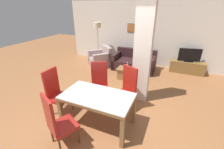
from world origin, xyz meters
TOP-DOWN VIEW (x-y plane):
  - ground_plane at (0.00, 0.00)m, footprint 18.00×18.00m
  - back_wall at (-0.00, 4.26)m, footprint 7.20×0.09m
  - divider_pillar at (0.60, 1.43)m, footprint 0.44×0.30m
  - dining_table at (0.00, 0.00)m, footprint 1.53×0.86m
  - dining_chair_far_right at (0.39, 0.83)m, footprint 0.61×0.61m
  - dining_chair_near_left at (-0.39, -0.81)m, footprint 0.61×0.61m
  - dining_chair_head_left at (-1.15, 0.00)m, footprint 0.46×0.46m
  - dining_chair_far_left at (-0.39, 0.82)m, footprint 0.61×0.61m
  - sofa at (-0.15, 3.48)m, footprint 1.72×0.92m
  - armchair at (-1.62, 3.28)m, footprint 1.19×1.19m
  - coffee_table at (-0.20, 2.48)m, footprint 0.57×0.46m
  - bottle at (-0.12, 2.44)m, footprint 0.07×0.07m
  - tv_stand at (1.90, 3.98)m, footprint 1.29×0.40m
  - tv_screen at (1.90, 3.98)m, footprint 0.82×0.26m
  - floor_lamp at (-1.98, 3.71)m, footprint 0.33×0.33m

SIDE VIEW (x-z plane):
  - ground_plane at x=0.00m, z-range 0.00..0.00m
  - coffee_table at x=-0.20m, z-range 0.01..0.42m
  - tv_stand at x=1.90m, z-range 0.00..0.48m
  - sofa at x=-0.15m, z-range -0.13..0.69m
  - armchair at x=-1.62m, z-range -0.13..0.73m
  - bottle at x=-0.12m, z-range 0.38..0.64m
  - dining_chair_far_right at x=0.39m, z-range 0.01..1.17m
  - dining_chair_near_left at x=-0.39m, z-range 0.01..1.17m
  - dining_chair_head_left at x=-1.15m, z-range 0.01..1.17m
  - dining_chair_far_left at x=-0.39m, z-range 0.01..1.17m
  - dining_table at x=0.00m, z-range 0.22..0.99m
  - tv_screen at x=1.90m, z-range 0.47..0.99m
  - divider_pillar at x=0.60m, z-range 0.00..2.70m
  - back_wall at x=0.00m, z-range 0.00..2.70m
  - floor_lamp at x=-1.98m, z-range 0.63..2.45m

